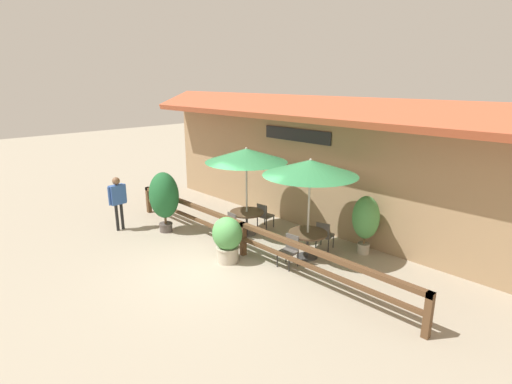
# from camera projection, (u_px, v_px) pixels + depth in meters

# --- Properties ---
(ground_plane) EXTENTS (60.00, 60.00, 0.00)m
(ground_plane) POSITION_uv_depth(u_px,v_px,m) (214.00, 267.00, 10.40)
(ground_plane) COLOR #9E937F
(building_facade) EXTENTS (14.28, 1.49, 4.23)m
(building_facade) POSITION_uv_depth(u_px,v_px,m) (314.00, 163.00, 12.56)
(building_facade) COLOR #997A56
(building_facade) RESTS_ON ground
(patio_railing) EXTENTS (10.40, 0.14, 0.95)m
(patio_railing) POSITION_uv_depth(u_px,v_px,m) (243.00, 231.00, 10.92)
(patio_railing) COLOR brown
(patio_railing) RESTS_ON ground
(patio_umbrella_near) EXTENTS (2.49, 2.49, 2.75)m
(patio_umbrella_near) POSITION_uv_depth(u_px,v_px,m) (246.00, 155.00, 11.94)
(patio_umbrella_near) COLOR #B7B2A8
(patio_umbrella_near) RESTS_ON ground
(dining_table_near) EXTENTS (1.05, 1.05, 0.73)m
(dining_table_near) POSITION_uv_depth(u_px,v_px,m) (247.00, 216.00, 12.47)
(dining_table_near) COLOR #4C3826
(dining_table_near) RESTS_ON ground
(chair_near_streetside) EXTENTS (0.44, 0.44, 0.83)m
(chair_near_streetside) POSITION_uv_depth(u_px,v_px,m) (229.00, 226.00, 12.00)
(chair_near_streetside) COLOR #514C47
(chair_near_streetside) RESTS_ON ground
(chair_near_wallside) EXTENTS (0.46, 0.46, 0.83)m
(chair_near_wallside) POSITION_uv_depth(u_px,v_px,m) (264.00, 215.00, 12.97)
(chair_near_wallside) COLOR #514C47
(chair_near_wallside) RESTS_ON ground
(patio_umbrella_middle) EXTENTS (2.49, 2.49, 2.75)m
(patio_umbrella_middle) POSITION_uv_depth(u_px,v_px,m) (310.00, 168.00, 10.27)
(patio_umbrella_middle) COLOR #B7B2A8
(patio_umbrella_middle) RESTS_ON ground
(dining_table_middle) EXTENTS (1.05, 1.05, 0.73)m
(dining_table_middle) POSITION_uv_depth(u_px,v_px,m) (308.00, 237.00, 10.80)
(dining_table_middle) COLOR #4C3826
(dining_table_middle) RESTS_ON ground
(chair_middle_streetside) EXTENTS (0.45, 0.45, 0.83)m
(chair_middle_streetside) POSITION_uv_depth(u_px,v_px,m) (289.00, 250.00, 10.33)
(chair_middle_streetside) COLOR #514C47
(chair_middle_streetside) RESTS_ON ground
(chair_middle_wallside) EXTENTS (0.51, 0.51, 0.83)m
(chair_middle_wallside) POSITION_uv_depth(u_px,v_px,m) (324.00, 234.00, 11.34)
(chair_middle_wallside) COLOR #514C47
(chair_middle_wallside) RESTS_ON ground
(potted_plant_small_flowering) EXTENTS (0.85, 0.76, 1.24)m
(potted_plant_small_flowering) POSITION_uv_depth(u_px,v_px,m) (227.00, 238.00, 10.53)
(potted_plant_small_flowering) COLOR #B7AD99
(potted_plant_small_flowering) RESTS_ON ground
(potted_plant_tall_tropical) EXTENTS (1.00, 0.90, 1.94)m
(potted_plant_tall_tropical) POSITION_uv_depth(u_px,v_px,m) (164.00, 196.00, 12.50)
(potted_plant_tall_tropical) COLOR #564C47
(potted_plant_tall_tropical) RESTS_ON ground
(potted_plant_corner_fern) EXTENTS (0.76, 0.68, 1.67)m
(potted_plant_corner_fern) POSITION_uv_depth(u_px,v_px,m) (366.00, 219.00, 10.94)
(potted_plant_corner_fern) COLOR #B7AD99
(potted_plant_corner_fern) RESTS_ON ground
(pedestrian) EXTENTS (0.24, 0.61, 1.75)m
(pedestrian) POSITION_uv_depth(u_px,v_px,m) (118.00, 196.00, 12.64)
(pedestrian) COLOR black
(pedestrian) RESTS_ON ground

